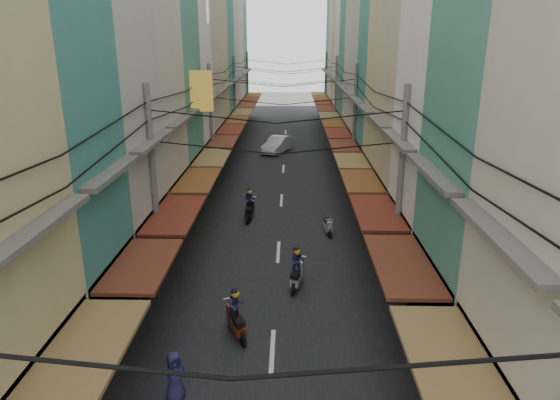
# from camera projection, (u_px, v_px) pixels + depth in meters

# --- Properties ---
(ground) EXTENTS (160.00, 160.00, 0.00)m
(ground) POSITION_uv_depth(u_px,v_px,m) (274.00, 319.00, 18.26)
(ground) COLOR slate
(ground) RESTS_ON ground
(road) EXTENTS (10.00, 80.00, 0.02)m
(road) POSITION_uv_depth(u_px,v_px,m) (283.00, 175.00, 37.27)
(road) COLOR black
(road) RESTS_ON ground
(sidewalk_left) EXTENTS (3.00, 80.00, 0.06)m
(sidewalk_left) POSITION_uv_depth(u_px,v_px,m) (196.00, 175.00, 37.39)
(sidewalk_left) COLOR slate
(sidewalk_left) RESTS_ON ground
(sidewalk_right) EXTENTS (3.00, 80.00, 0.06)m
(sidewalk_right) POSITION_uv_depth(u_px,v_px,m) (370.00, 176.00, 37.13)
(sidewalk_right) COLOR slate
(sidewalk_right) RESTS_ON ground
(building_row_left) EXTENTS (7.80, 67.67, 23.70)m
(building_row_left) POSITION_uv_depth(u_px,v_px,m) (156.00, 38.00, 31.13)
(building_row_left) COLOR silver
(building_row_left) RESTS_ON ground
(building_row_right) EXTENTS (7.80, 68.98, 22.59)m
(building_row_right) POSITION_uv_depth(u_px,v_px,m) (410.00, 45.00, 30.81)
(building_row_right) COLOR teal
(building_row_right) RESTS_ON ground
(utility_poles) EXTENTS (10.20, 66.13, 8.20)m
(utility_poles) POSITION_uv_depth(u_px,v_px,m) (282.00, 93.00, 30.49)
(utility_poles) COLOR slate
(utility_poles) RESTS_ON ground
(white_car) EXTENTS (5.40, 3.69, 1.78)m
(white_car) POSITION_uv_depth(u_px,v_px,m) (278.00, 152.00, 44.86)
(white_car) COLOR silver
(white_car) RESTS_ON ground
(bicycle) EXTENTS (1.55, 0.90, 1.00)m
(bicycle) POSITION_uv_depth(u_px,v_px,m) (444.00, 283.00, 20.97)
(bicycle) COLOR black
(bicycle) RESTS_ON ground
(moving_scooters) EXTENTS (4.67, 13.37, 1.86)m
(moving_scooters) POSITION_uv_depth(u_px,v_px,m) (268.00, 254.00, 22.43)
(moving_scooters) COLOR black
(moving_scooters) RESTS_ON ground
(parked_scooters) EXTENTS (13.20, 15.78, 0.98)m
(parked_scooters) POSITION_uv_depth(u_px,v_px,m) (431.00, 396.00, 13.62)
(parked_scooters) COLOR black
(parked_scooters) RESTS_ON ground
(pedestrians) EXTENTS (13.34, 26.70, 2.18)m
(pedestrians) POSITION_uv_depth(u_px,v_px,m) (190.00, 245.00, 22.19)
(pedestrians) COLOR #28202B
(pedestrians) RESTS_ON ground
(market_umbrella) EXTENTS (2.07, 2.07, 2.18)m
(market_umbrella) POSITION_uv_depth(u_px,v_px,m) (542.00, 368.00, 12.52)
(market_umbrella) COLOR #B2B2B7
(market_umbrella) RESTS_ON ground
(traffic_sign) EXTENTS (0.10, 0.66, 3.03)m
(traffic_sign) POSITION_uv_depth(u_px,v_px,m) (425.00, 274.00, 16.83)
(traffic_sign) COLOR slate
(traffic_sign) RESTS_ON ground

